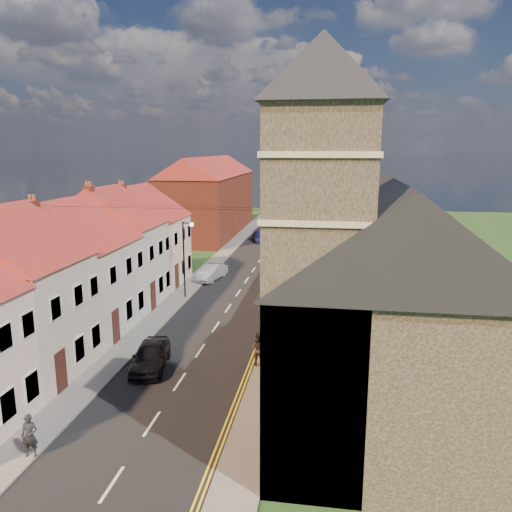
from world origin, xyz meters
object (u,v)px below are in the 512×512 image
(lamppost, at_px, (185,255))
(car_far, at_px, (260,237))
(car_near, at_px, (150,356))
(pedestrian_left, at_px, (30,436))
(car_distant, at_px, (269,218))
(pedestrian_right, at_px, (258,349))
(car_mid, at_px, (211,272))
(church, at_px, (378,294))
(pedestrian_right_b, at_px, (301,277))

(lamppost, relative_size, car_far, 1.42)
(car_near, bearing_deg, pedestrian_left, -110.36)
(car_distant, xyz_separation_m, pedestrian_right, (6.38, -54.06, 0.49))
(car_mid, height_order, pedestrian_right, pedestrian_right)
(church, relative_size, pedestrian_left, 8.92)
(lamppost, height_order, pedestrian_right_b, lamppost)
(car_near, xyz_separation_m, car_distant, (-0.66, 55.14, -0.16))
(car_far, bearing_deg, church, -93.16)
(pedestrian_left, bearing_deg, lamppost, 78.74)
(car_distant, bearing_deg, pedestrian_right, -96.55)
(car_mid, distance_m, pedestrian_right_b, 8.38)
(lamppost, height_order, pedestrian_left, lamppost)
(church, height_order, lamppost, church)
(church, relative_size, car_near, 3.55)
(church, bearing_deg, car_mid, 119.19)
(lamppost, xyz_separation_m, car_distant, (1.13, 42.46, -2.97))
(car_mid, height_order, car_distant, car_mid)
(car_distant, distance_m, pedestrian_right, 54.44)
(church, distance_m, car_mid, 26.27)
(car_distant, relative_size, pedestrian_right, 2.18)
(lamppost, height_order, car_near, lamppost)
(lamppost, height_order, car_mid, lamppost)
(pedestrian_right_b, bearing_deg, pedestrian_right, 83.00)
(pedestrian_right_b, bearing_deg, church, 99.64)
(car_near, height_order, pedestrian_right_b, pedestrian_right_b)
(car_distant, distance_m, pedestrian_right_b, 39.21)
(lamppost, bearing_deg, car_distant, 88.47)
(pedestrian_right, bearing_deg, car_distant, -73.83)
(car_mid, relative_size, car_distant, 1.02)
(church, distance_m, pedestrian_right, 9.00)
(car_distant, bearing_deg, pedestrian_right_b, -92.03)
(lamppost, distance_m, car_mid, 6.50)
(car_near, bearing_deg, car_distant, 81.74)
(car_far, relative_size, car_distant, 1.03)
(car_near, distance_m, pedestrian_left, 8.51)
(lamppost, bearing_deg, church, -51.70)
(car_distant, bearing_deg, lamppost, -104.81)
(pedestrian_left, bearing_deg, car_far, 75.72)
(car_near, distance_m, car_mid, 18.53)
(church, xyz_separation_m, car_far, (-10.89, 41.59, -5.26))
(lamppost, relative_size, pedestrian_left, 3.52)
(pedestrian_right_b, bearing_deg, pedestrian_left, 68.55)
(pedestrian_right, bearing_deg, car_near, 20.16)
(pedestrian_right_b, bearing_deg, lamppost, 22.15)
(car_far, bearing_deg, car_near, -108.57)
(lamppost, distance_m, car_near, 13.11)
(car_distant, distance_m, pedestrian_left, 63.49)
(lamppost, bearing_deg, pedestrian_left, -89.69)
(lamppost, bearing_deg, car_mid, 83.99)
(lamppost, bearing_deg, pedestrian_right_b, 24.48)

